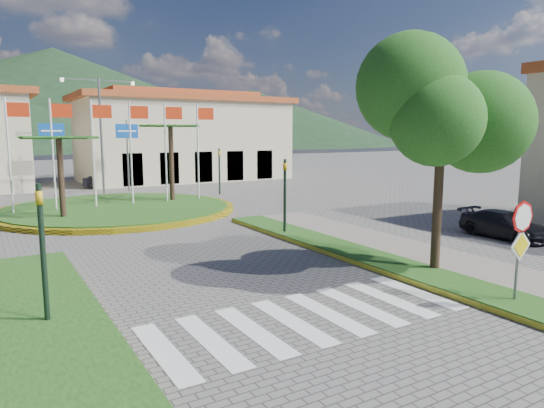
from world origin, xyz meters
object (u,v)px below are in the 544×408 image
car_side_right (505,225)px  deciduous_tree (443,101)px  roundabout_island (117,208)px  stop_sign (521,236)px  car_dark_b (105,181)px

car_side_right → deciduous_tree: bearing=-162.2°
roundabout_island → car_side_right: (12.00, -15.00, 0.37)m
stop_sign → deciduous_tree: deciduous_tree is taller
roundabout_island → deciduous_tree: bearing=-72.1°
deciduous_tree → car_dark_b: deciduous_tree is taller
roundabout_island → car_dark_b: (2.00, 12.38, 0.37)m
car_side_right → stop_sign: bearing=-143.9°
stop_sign → car_dark_b: stop_sign is taller
stop_sign → car_dark_b: 32.57m
stop_sign → car_dark_b: (-2.90, 32.42, -1.25)m
stop_sign → deciduous_tree: 4.59m
stop_sign → car_side_right: bearing=35.4°
car_dark_b → car_side_right: (10.00, -27.38, 0.01)m
roundabout_island → stop_sign: bearing=-76.3°
deciduous_tree → car_dark_b: (-3.50, 29.38, -4.64)m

